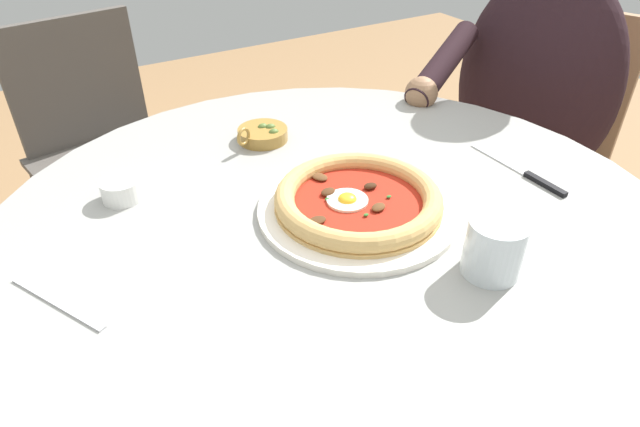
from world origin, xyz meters
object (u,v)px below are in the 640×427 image
at_px(water_glass, 494,250).
at_px(olive_pan, 263,134).
at_px(steak_knife, 530,176).
at_px(cafe_chair_diner, 538,142).
at_px(cafe_chair_spare_near, 104,141).
at_px(ramekin_capers, 121,189).
at_px(pizza_on_plate, 359,203).
at_px(diner_person, 517,160).
at_px(dining_table, 334,288).
at_px(fork_utensil, 57,303).

distance_m(water_glass, olive_pan, 0.49).
relative_size(steak_knife, cafe_chair_diner, 0.24).
bearing_deg(water_glass, cafe_chair_spare_near, 103.84).
distance_m(steak_knife, cafe_chair_spare_near, 1.15).
height_order(water_glass, ramekin_capers, water_glass).
relative_size(pizza_on_plate, diner_person, 0.26).
xyz_separation_m(olive_pan, cafe_chair_spare_near, (-0.19, 0.65, -0.25)).
relative_size(dining_table, cafe_chair_spare_near, 1.25).
bearing_deg(fork_utensil, water_glass, -24.86).
bearing_deg(diner_person, water_glass, -144.12).
bearing_deg(steak_knife, fork_utensil, 172.69).
distance_m(water_glass, cafe_chair_spare_near, 1.20).
xyz_separation_m(pizza_on_plate, cafe_chair_spare_near, (-0.21, 0.94, -0.25)).
xyz_separation_m(steak_knife, olive_pan, (-0.32, 0.35, 0.01)).
distance_m(diner_person, cafe_chair_diner, 0.14).
relative_size(diner_person, cafe_chair_spare_near, 1.40).
xyz_separation_m(steak_knife, diner_person, (0.38, 0.31, -0.23)).
relative_size(steak_knife, olive_pan, 1.82).
bearing_deg(diner_person, ramekin_capers, -178.50).
bearing_deg(olive_pan, cafe_chair_diner, 0.06).
height_order(diner_person, cafe_chair_spare_near, diner_person).
bearing_deg(olive_pan, steak_knife, -47.92).
bearing_deg(pizza_on_plate, water_glass, -70.60).
height_order(ramekin_capers, olive_pan, olive_pan).
height_order(water_glass, cafe_chair_diner, cafe_chair_diner).
bearing_deg(steak_knife, dining_table, 169.10).
relative_size(steak_knife, diner_person, 0.17).
distance_m(fork_utensil, diner_person, 1.15).
bearing_deg(ramekin_capers, pizza_on_plate, -37.43).
relative_size(steak_knife, ramekin_capers, 3.28).
distance_m(steak_knife, olive_pan, 0.47).
relative_size(pizza_on_plate, cafe_chair_diner, 0.35).
xyz_separation_m(dining_table, pizza_on_plate, (0.04, -0.00, 0.15)).
xyz_separation_m(dining_table, olive_pan, (0.02, 0.29, 0.15)).
height_order(pizza_on_plate, fork_utensil, pizza_on_plate).
xyz_separation_m(water_glass, fork_utensil, (-0.49, 0.23, -0.03)).
distance_m(water_glass, diner_person, 0.80).
distance_m(steak_knife, cafe_chair_diner, 0.67).
distance_m(water_glass, steak_knife, 0.27).
xyz_separation_m(olive_pan, diner_person, (0.70, -0.04, -0.24)).
xyz_separation_m(pizza_on_plate, diner_person, (0.68, 0.25, -0.24)).
xyz_separation_m(ramekin_capers, cafe_chair_spare_near, (0.08, 0.72, -0.25)).
bearing_deg(cafe_chair_diner, cafe_chair_spare_near, 147.75).
distance_m(pizza_on_plate, cafe_chair_spare_near, 0.99).
bearing_deg(fork_utensil, steak_knife, -7.31).
bearing_deg(steak_knife, pizza_on_plate, 168.43).
relative_size(fork_utensil, cafe_chair_spare_near, 0.18).
distance_m(ramekin_capers, cafe_chair_spare_near, 0.76).
distance_m(dining_table, ramekin_capers, 0.37).
height_order(dining_table, steak_knife, steak_knife).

